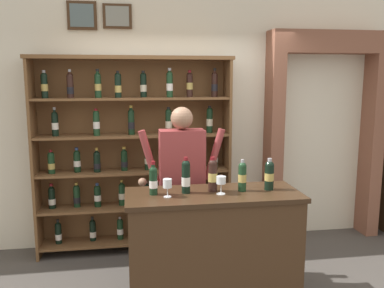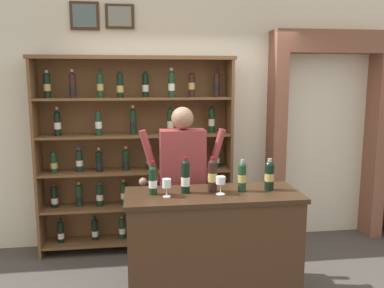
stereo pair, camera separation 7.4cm
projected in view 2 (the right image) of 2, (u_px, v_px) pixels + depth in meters
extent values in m
cube|color=beige|center=(183.00, 96.00, 4.86)|extent=(12.00, 0.16, 3.55)
cube|color=#422B19|center=(85.00, 16.00, 4.48)|extent=(0.32, 0.02, 0.31)
cube|color=slate|center=(84.00, 16.00, 4.47)|extent=(0.25, 0.01, 0.25)
cube|color=#422B19|center=(120.00, 17.00, 4.53)|extent=(0.32, 0.02, 0.27)
cube|color=gray|center=(120.00, 16.00, 4.52)|extent=(0.26, 0.01, 0.22)
cube|color=brown|center=(38.00, 159.00, 4.46)|extent=(0.03, 0.35, 2.22)
cube|color=brown|center=(229.00, 154.00, 4.74)|extent=(0.03, 0.35, 2.22)
cube|color=brown|center=(136.00, 153.00, 4.76)|extent=(2.18, 0.02, 2.22)
cube|color=brown|center=(138.00, 239.00, 4.76)|extent=(2.12, 0.34, 0.02)
cylinder|color=black|center=(61.00, 233.00, 4.63)|extent=(0.07, 0.07, 0.21)
sphere|color=black|center=(60.00, 224.00, 4.61)|extent=(0.07, 0.07, 0.07)
cylinder|color=black|center=(60.00, 222.00, 4.61)|extent=(0.03, 0.03, 0.07)
cylinder|color=black|center=(60.00, 220.00, 4.60)|extent=(0.03, 0.03, 0.03)
cylinder|color=silver|center=(61.00, 236.00, 4.63)|extent=(0.07, 0.07, 0.07)
cylinder|color=black|center=(95.00, 231.00, 4.71)|extent=(0.07, 0.07, 0.21)
sphere|color=black|center=(95.00, 222.00, 4.69)|extent=(0.07, 0.07, 0.07)
cylinder|color=black|center=(95.00, 219.00, 4.68)|extent=(0.03, 0.03, 0.07)
cylinder|color=black|center=(94.00, 217.00, 4.68)|extent=(0.03, 0.03, 0.03)
cylinder|color=silver|center=(95.00, 233.00, 4.71)|extent=(0.07, 0.07, 0.07)
cylinder|color=#19381E|center=(122.00, 230.00, 4.74)|extent=(0.07, 0.07, 0.21)
sphere|color=#19381E|center=(122.00, 221.00, 4.73)|extent=(0.07, 0.07, 0.07)
cylinder|color=#19381E|center=(122.00, 219.00, 4.72)|extent=(0.03, 0.03, 0.06)
cylinder|color=#99999E|center=(122.00, 218.00, 4.72)|extent=(0.03, 0.03, 0.03)
cylinder|color=silver|center=(122.00, 231.00, 4.75)|extent=(0.07, 0.07, 0.07)
cylinder|color=#19381E|center=(156.00, 227.00, 4.80)|extent=(0.07, 0.07, 0.22)
sphere|color=#19381E|center=(156.00, 218.00, 4.78)|extent=(0.07, 0.07, 0.07)
cylinder|color=#19381E|center=(156.00, 216.00, 4.77)|extent=(0.03, 0.03, 0.08)
cylinder|color=black|center=(156.00, 213.00, 4.77)|extent=(0.04, 0.04, 0.03)
cylinder|color=silver|center=(156.00, 229.00, 4.80)|extent=(0.07, 0.07, 0.07)
cylinder|color=black|center=(185.00, 227.00, 4.85)|extent=(0.07, 0.07, 0.20)
sphere|color=black|center=(185.00, 218.00, 4.83)|extent=(0.07, 0.07, 0.07)
cylinder|color=black|center=(185.00, 216.00, 4.83)|extent=(0.03, 0.03, 0.06)
cylinder|color=navy|center=(185.00, 214.00, 4.82)|extent=(0.03, 0.03, 0.03)
cylinder|color=beige|center=(185.00, 226.00, 4.85)|extent=(0.07, 0.07, 0.06)
cylinder|color=#19381E|center=(209.00, 226.00, 4.84)|extent=(0.07, 0.07, 0.22)
sphere|color=#19381E|center=(209.00, 217.00, 4.82)|extent=(0.07, 0.07, 0.07)
cylinder|color=#19381E|center=(209.00, 214.00, 4.82)|extent=(0.03, 0.03, 0.07)
cylinder|color=black|center=(209.00, 212.00, 4.81)|extent=(0.04, 0.04, 0.03)
cylinder|color=tan|center=(209.00, 227.00, 4.84)|extent=(0.07, 0.07, 0.07)
cube|color=brown|center=(137.00, 206.00, 4.69)|extent=(2.12, 0.34, 0.02)
cylinder|color=black|center=(55.00, 199.00, 4.57)|extent=(0.08, 0.08, 0.21)
sphere|color=black|center=(54.00, 189.00, 4.56)|extent=(0.07, 0.07, 0.07)
cylinder|color=black|center=(54.00, 186.00, 4.55)|extent=(0.03, 0.03, 0.08)
cylinder|color=maroon|center=(54.00, 184.00, 4.55)|extent=(0.04, 0.04, 0.03)
cylinder|color=silver|center=(55.00, 201.00, 4.58)|extent=(0.08, 0.08, 0.07)
cylinder|color=#19381E|center=(79.00, 197.00, 4.62)|extent=(0.08, 0.08, 0.21)
sphere|color=#19381E|center=(79.00, 187.00, 4.60)|extent=(0.07, 0.07, 0.07)
cylinder|color=#19381E|center=(79.00, 185.00, 4.60)|extent=(0.03, 0.03, 0.07)
cylinder|color=#B79338|center=(79.00, 183.00, 4.59)|extent=(0.03, 0.03, 0.03)
cylinder|color=black|center=(79.00, 199.00, 4.62)|extent=(0.08, 0.08, 0.07)
cylinder|color=black|center=(100.00, 197.00, 4.63)|extent=(0.08, 0.08, 0.21)
sphere|color=black|center=(99.00, 188.00, 4.61)|extent=(0.07, 0.07, 0.07)
cylinder|color=black|center=(99.00, 186.00, 4.60)|extent=(0.03, 0.03, 0.06)
cylinder|color=navy|center=(99.00, 184.00, 4.60)|extent=(0.04, 0.04, 0.03)
cylinder|color=silver|center=(100.00, 197.00, 4.63)|extent=(0.08, 0.08, 0.07)
cylinder|color=#19381E|center=(124.00, 195.00, 4.68)|extent=(0.08, 0.08, 0.22)
sphere|color=#19381E|center=(124.00, 186.00, 4.66)|extent=(0.07, 0.07, 0.07)
cylinder|color=#19381E|center=(124.00, 183.00, 4.65)|extent=(0.03, 0.03, 0.08)
cylinder|color=#B79338|center=(124.00, 181.00, 4.65)|extent=(0.03, 0.03, 0.03)
cylinder|color=beige|center=(124.00, 196.00, 4.68)|extent=(0.08, 0.08, 0.07)
cylinder|color=black|center=(148.00, 195.00, 4.72)|extent=(0.08, 0.08, 0.21)
sphere|color=black|center=(148.00, 186.00, 4.70)|extent=(0.07, 0.07, 0.07)
cylinder|color=black|center=(148.00, 184.00, 4.70)|extent=(0.03, 0.03, 0.06)
cylinder|color=#99999E|center=(148.00, 182.00, 4.70)|extent=(0.04, 0.04, 0.03)
cylinder|color=beige|center=(148.00, 195.00, 4.72)|extent=(0.08, 0.08, 0.07)
cylinder|color=black|center=(170.00, 194.00, 4.74)|extent=(0.08, 0.08, 0.21)
sphere|color=black|center=(169.00, 185.00, 4.72)|extent=(0.07, 0.07, 0.07)
cylinder|color=black|center=(169.00, 182.00, 4.72)|extent=(0.03, 0.03, 0.08)
cylinder|color=navy|center=(169.00, 179.00, 4.71)|extent=(0.04, 0.04, 0.03)
cylinder|color=silver|center=(170.00, 194.00, 4.74)|extent=(0.08, 0.08, 0.07)
cylinder|color=black|center=(195.00, 195.00, 4.74)|extent=(0.08, 0.08, 0.20)
sphere|color=black|center=(195.00, 186.00, 4.73)|extent=(0.07, 0.07, 0.07)
cylinder|color=black|center=(195.00, 184.00, 4.72)|extent=(0.03, 0.03, 0.06)
cylinder|color=black|center=(195.00, 182.00, 4.72)|extent=(0.03, 0.03, 0.03)
cylinder|color=beige|center=(195.00, 194.00, 4.74)|extent=(0.08, 0.08, 0.06)
cylinder|color=black|center=(214.00, 192.00, 4.84)|extent=(0.08, 0.08, 0.20)
sphere|color=black|center=(214.00, 183.00, 4.82)|extent=(0.07, 0.07, 0.07)
cylinder|color=black|center=(214.00, 181.00, 4.81)|extent=(0.04, 0.04, 0.06)
cylinder|color=#99999E|center=(214.00, 180.00, 4.81)|extent=(0.04, 0.04, 0.03)
cylinder|color=silver|center=(214.00, 192.00, 4.84)|extent=(0.08, 0.08, 0.06)
cube|color=brown|center=(136.00, 171.00, 4.63)|extent=(2.12, 0.34, 0.02)
cylinder|color=#19381E|center=(54.00, 164.00, 4.47)|extent=(0.08, 0.08, 0.20)
sphere|color=#19381E|center=(53.00, 155.00, 4.45)|extent=(0.07, 0.07, 0.07)
cylinder|color=#19381E|center=(53.00, 152.00, 4.45)|extent=(0.03, 0.03, 0.06)
cylinder|color=maroon|center=(53.00, 151.00, 4.44)|extent=(0.03, 0.03, 0.03)
cylinder|color=tan|center=(54.00, 165.00, 4.47)|extent=(0.08, 0.08, 0.06)
cylinder|color=black|center=(79.00, 163.00, 4.53)|extent=(0.08, 0.08, 0.20)
sphere|color=black|center=(79.00, 153.00, 4.51)|extent=(0.07, 0.07, 0.07)
cylinder|color=black|center=(79.00, 151.00, 4.51)|extent=(0.03, 0.03, 0.07)
cylinder|color=navy|center=(79.00, 148.00, 4.50)|extent=(0.04, 0.04, 0.03)
cylinder|color=silver|center=(80.00, 163.00, 4.53)|extent=(0.08, 0.08, 0.06)
cylinder|color=black|center=(99.00, 163.00, 4.53)|extent=(0.08, 0.08, 0.19)
sphere|color=black|center=(99.00, 154.00, 4.51)|extent=(0.07, 0.07, 0.07)
cylinder|color=black|center=(99.00, 151.00, 4.51)|extent=(0.03, 0.03, 0.08)
cylinder|color=#B79338|center=(99.00, 149.00, 4.50)|extent=(0.03, 0.03, 0.03)
cylinder|color=black|center=(99.00, 165.00, 4.53)|extent=(0.08, 0.08, 0.06)
cylinder|color=black|center=(126.00, 162.00, 4.60)|extent=(0.08, 0.08, 0.19)
sphere|color=black|center=(126.00, 153.00, 4.58)|extent=(0.07, 0.07, 0.07)
cylinder|color=black|center=(126.00, 150.00, 4.57)|extent=(0.04, 0.04, 0.08)
cylinder|color=#B79338|center=(126.00, 147.00, 4.57)|extent=(0.04, 0.04, 0.03)
cylinder|color=black|center=(126.00, 164.00, 4.60)|extent=(0.08, 0.08, 0.06)
cylinder|color=black|center=(150.00, 161.00, 4.63)|extent=(0.08, 0.08, 0.19)
sphere|color=black|center=(150.00, 153.00, 4.62)|extent=(0.07, 0.07, 0.07)
cylinder|color=black|center=(150.00, 150.00, 4.61)|extent=(0.03, 0.03, 0.08)
cylinder|color=#B79338|center=(150.00, 147.00, 4.61)|extent=(0.04, 0.04, 0.03)
cylinder|color=beige|center=(150.00, 161.00, 4.63)|extent=(0.08, 0.08, 0.06)
cylinder|color=black|center=(171.00, 160.00, 4.70)|extent=(0.08, 0.08, 0.20)
sphere|color=black|center=(171.00, 150.00, 4.68)|extent=(0.07, 0.07, 0.07)
cylinder|color=black|center=(171.00, 149.00, 4.68)|extent=(0.03, 0.03, 0.06)
cylinder|color=navy|center=(171.00, 147.00, 4.67)|extent=(0.04, 0.04, 0.03)
cylinder|color=black|center=(171.00, 159.00, 4.70)|extent=(0.08, 0.08, 0.06)
cylinder|color=#19381E|center=(193.00, 159.00, 4.70)|extent=(0.08, 0.08, 0.21)
sphere|color=#19381E|center=(193.00, 150.00, 4.68)|extent=(0.07, 0.07, 0.07)
cylinder|color=#19381E|center=(193.00, 148.00, 4.67)|extent=(0.03, 0.03, 0.07)
cylinder|color=#99999E|center=(193.00, 146.00, 4.67)|extent=(0.04, 0.04, 0.03)
cylinder|color=black|center=(193.00, 162.00, 4.70)|extent=(0.08, 0.08, 0.07)
cylinder|color=#19381E|center=(217.00, 159.00, 4.76)|extent=(0.08, 0.08, 0.19)
sphere|color=#19381E|center=(217.00, 150.00, 4.74)|extent=(0.07, 0.07, 0.07)
cylinder|color=#19381E|center=(217.00, 148.00, 4.73)|extent=(0.03, 0.03, 0.07)
cylinder|color=#99999E|center=(217.00, 146.00, 4.73)|extent=(0.04, 0.04, 0.03)
cylinder|color=silver|center=(217.00, 160.00, 4.76)|extent=(0.08, 0.08, 0.06)
cube|color=brown|center=(136.00, 135.00, 4.56)|extent=(2.12, 0.34, 0.02)
cylinder|color=black|center=(58.00, 125.00, 4.41)|extent=(0.07, 0.07, 0.23)
sphere|color=black|center=(57.00, 114.00, 4.40)|extent=(0.07, 0.07, 0.07)
cylinder|color=black|center=(57.00, 111.00, 4.39)|extent=(0.03, 0.03, 0.08)
cylinder|color=#99999E|center=(57.00, 108.00, 4.38)|extent=(0.03, 0.03, 0.03)
cylinder|color=silver|center=(58.00, 126.00, 4.42)|extent=(0.07, 0.07, 0.07)
cylinder|color=#19381E|center=(99.00, 125.00, 4.45)|extent=(0.07, 0.07, 0.24)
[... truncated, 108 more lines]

